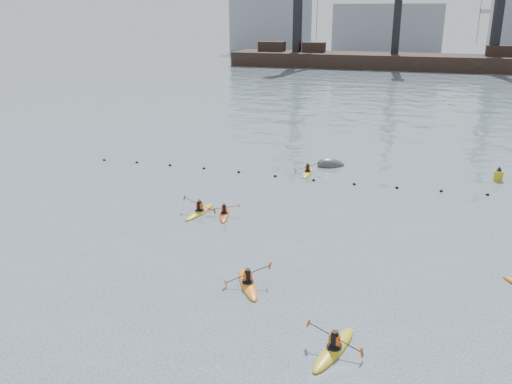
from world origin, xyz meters
TOP-DOWN VIEW (x-y plane):
  - ground at (0.00, 0.00)m, footprint 400.00×400.00m
  - float_line at (-0.50, 22.53)m, footprint 33.24×0.73m
  - barge_pier at (-0.22, 110.00)m, footprint 72.00×19.30m
  - skyline at (2.23, 150.27)m, footprint 141.00×28.00m
  - kayaker_0 at (1.54, 5.51)m, footprint 2.15×3.15m
  - kayaker_1 at (6.20, 1.70)m, footprint 2.24×3.42m
  - kayaker_2 at (-2.73, 13.57)m, footprint 1.87×2.90m
  - kayaker_3 at (-4.34, 13.48)m, footprint 2.25×3.35m
  - kayaker_5 at (0.13, 24.10)m, footprint 2.12×3.08m
  - mooring_buoy at (1.48, 26.80)m, footprint 2.98×2.57m
  - nav_buoy at (14.00, 26.62)m, footprint 0.67×0.67m

SIDE VIEW (x-z plane):
  - ground at x=0.00m, z-range 0.00..0.00m
  - mooring_buoy at x=1.48m, z-range -0.84..0.84m
  - float_line at x=-0.50m, z-range -0.09..0.15m
  - kayaker_2 at x=-2.73m, z-range -0.37..0.55m
  - kayaker_5 at x=0.13m, z-range -0.49..0.67m
  - kayaker_0 at x=1.54m, z-range -0.49..0.69m
  - kayaker_3 at x=-4.34m, z-range -0.48..0.68m
  - kayaker_1 at x=6.20m, z-range -0.47..0.67m
  - nav_buoy at x=14.00m, z-range -0.24..0.98m
  - barge_pier at x=-0.22m, z-range -12.86..16.64m
  - skyline at x=2.23m, z-range -1.75..20.25m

